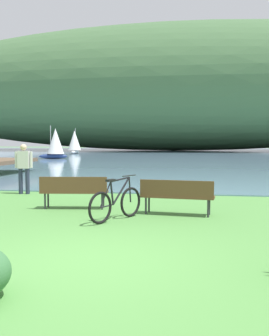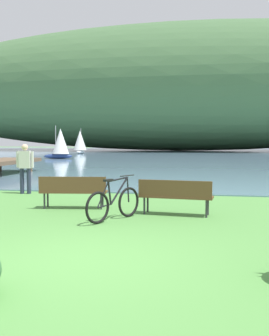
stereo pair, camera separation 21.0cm
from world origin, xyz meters
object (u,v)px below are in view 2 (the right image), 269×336
(bicycle_leaning_near_bench, at_px, (114,203))
(sailboat_mid_bay, at_px, (80,142))
(park_bench_further_along, at_px, (73,189))
(sailboat_nearest_to_shore, at_px, (60,143))
(person_at_shoreline, at_px, (25,165))
(park_bench_near_camera, at_px, (175,194))

(bicycle_leaning_near_bench, bearing_deg, sailboat_mid_bay, 109.22)
(park_bench_further_along, xyz_separation_m, sailboat_nearest_to_shore, (-10.63, 26.74, 1.04))
(park_bench_further_along, bearing_deg, person_at_shoreline, 135.56)
(bicycle_leaning_near_bench, xyz_separation_m, person_at_shoreline, (-4.06, 3.89, 0.58))
(park_bench_further_along, bearing_deg, bicycle_leaning_near_bench, -42.46)
(sailboat_nearest_to_shore, bearing_deg, person_at_shoreline, -71.66)
(park_bench_near_camera, height_order, person_at_shoreline, person_at_shoreline)
(park_bench_near_camera, xyz_separation_m, person_at_shoreline, (-5.40, 3.03, 0.46))
(park_bench_near_camera, relative_size, sailboat_mid_bay, 0.54)
(person_at_shoreline, height_order, sailboat_mid_bay, sailboat_mid_bay)
(park_bench_near_camera, relative_size, park_bench_further_along, 1.00)
(park_bench_near_camera, distance_m, bicycle_leaning_near_bench, 1.60)
(bicycle_leaning_near_bench, bearing_deg, park_bench_further_along, 137.54)
(park_bench_further_along, relative_size, person_at_shoreline, 1.08)
(park_bench_near_camera, height_order, park_bench_further_along, same)
(park_bench_near_camera, distance_m, park_bench_further_along, 2.82)
(park_bench_further_along, xyz_separation_m, person_at_shoreline, (-2.62, 2.57, 0.46))
(sailboat_mid_bay, bearing_deg, sailboat_nearest_to_shore, -79.75)
(park_bench_further_along, distance_m, person_at_shoreline, 3.70)
(park_bench_further_along, distance_m, sailboat_mid_bay, 42.46)
(person_at_shoreline, bearing_deg, sailboat_nearest_to_shore, 108.34)
(sailboat_nearest_to_shore, relative_size, sailboat_mid_bay, 0.95)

